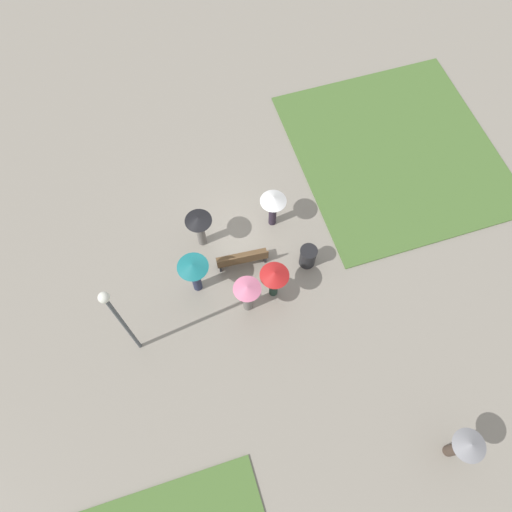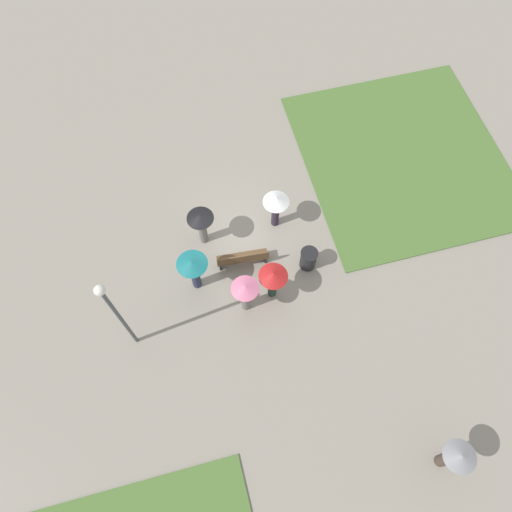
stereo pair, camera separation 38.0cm
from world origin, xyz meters
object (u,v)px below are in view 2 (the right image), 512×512
(crowd_person_teal, at_px, (193,268))
(crowd_person_pink, at_px, (245,293))
(park_bench, at_px, (243,259))
(lamp_post, at_px, (115,311))
(crowd_person_white, at_px, (276,204))
(crowd_person_black, at_px, (201,222))
(lone_walker_far_path, at_px, (455,458))
(crowd_person_red, at_px, (273,279))
(trash_bin, at_px, (308,259))

(crowd_person_teal, height_order, crowd_person_pink, crowd_person_teal)
(park_bench, distance_m, crowd_person_teal, 2.05)
(lamp_post, bearing_deg, park_bench, -155.92)
(park_bench, xyz_separation_m, crowd_person_white, (-1.61, -1.40, 0.87))
(crowd_person_teal, height_order, crowd_person_black, crowd_person_teal)
(park_bench, distance_m, crowd_person_black, 1.99)
(crowd_person_teal, xyz_separation_m, crowd_person_pink, (-1.50, 1.26, -0.14))
(lamp_post, height_order, lone_walker_far_path, lamp_post)
(lamp_post, distance_m, crowd_person_pink, 4.36)
(crowd_person_white, xyz_separation_m, lone_walker_far_path, (-2.67, 9.54, 0.01))
(lamp_post, height_order, crowd_person_red, lamp_post)
(crowd_person_red, height_order, lone_walker_far_path, lone_walker_far_path)
(park_bench, height_order, crowd_person_red, crowd_person_red)
(park_bench, relative_size, lamp_post, 0.40)
(crowd_person_white, bearing_deg, lamp_post, -163.37)
(crowd_person_teal, bearing_deg, lamp_post, 145.25)
(crowd_person_teal, bearing_deg, crowd_person_white, -39.45)
(trash_bin, distance_m, crowd_person_black, 4.09)
(crowd_person_black, bearing_deg, crowd_person_red, 43.97)
(crowd_person_white, bearing_deg, crowd_person_red, -120.34)
(crowd_person_pink, bearing_deg, crowd_person_white, 10.81)
(trash_bin, xyz_separation_m, crowd_person_black, (3.47, -2.00, 0.82))
(crowd_person_red, relative_size, lone_walker_far_path, 0.89)
(trash_bin, bearing_deg, crowd_person_pink, 21.20)
(crowd_person_red, distance_m, crowd_person_teal, 2.73)
(trash_bin, distance_m, crowd_person_white, 2.30)
(park_bench, distance_m, crowd_person_red, 1.78)
(crowd_person_teal, xyz_separation_m, crowd_person_black, (-0.63, -1.74, -0.08))
(lamp_post, relative_size, crowd_person_teal, 2.47)
(lamp_post, distance_m, lone_walker_far_path, 10.71)
(trash_bin, bearing_deg, crowd_person_black, -29.90)
(trash_bin, xyz_separation_m, crowd_person_white, (0.69, -2.02, 0.87))
(trash_bin, height_order, crowd_person_red, crowd_person_red)
(park_bench, distance_m, lone_walker_far_path, 9.24)
(crowd_person_pink, bearing_deg, park_bench, 32.69)
(crowd_person_pink, bearing_deg, crowd_person_black, 59.31)
(trash_bin, height_order, crowd_person_pink, crowd_person_pink)
(lone_walker_far_path, bearing_deg, crowd_person_white, -108.05)
(crowd_person_white, xyz_separation_m, crowd_person_teal, (3.42, 1.77, 0.03))
(crowd_person_white, distance_m, crowd_person_red, 2.92)
(crowd_person_white, distance_m, lone_walker_far_path, 9.91)
(crowd_person_red, bearing_deg, crowd_person_pink, -120.20)
(crowd_person_white, xyz_separation_m, crowd_person_black, (2.79, 0.02, -0.05))
(lone_walker_far_path, bearing_deg, crowd_person_black, -93.85)
(crowd_person_teal, relative_size, crowd_person_pink, 1.06)
(crowd_person_white, height_order, lone_walker_far_path, lone_walker_far_path)
(crowd_person_teal, bearing_deg, crowd_person_black, 3.36)
(park_bench, height_order, trash_bin, trash_bin)
(crowd_person_white, height_order, crowd_person_teal, crowd_person_teal)
(trash_bin, xyz_separation_m, lone_walker_far_path, (-1.98, 7.52, 0.87))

